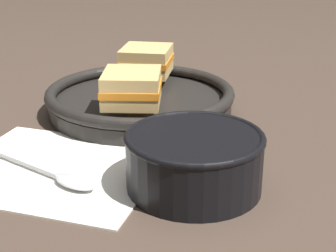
{
  "coord_description": "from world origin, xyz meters",
  "views": [
    {
      "loc": [
        0.12,
        -0.62,
        0.28
      ],
      "look_at": [
        0.04,
        0.0,
        0.04
      ],
      "focal_mm": 55.0,
      "sensor_mm": 36.0,
      "label": 1
    }
  ],
  "objects": [
    {
      "name": "ground_plane",
      "position": [
        0.0,
        0.0,
        0.0
      ],
      "size": [
        4.0,
        4.0,
        0.0
      ],
      "primitive_type": "plane",
      "color": "#47382D"
    },
    {
      "name": "spoon",
      "position": [
        -0.07,
        -0.1,
        0.01
      ],
      "size": [
        0.16,
        0.1,
        0.01
      ],
      "rotation": [
        0.0,
        0.0,
        -0.5
      ],
      "color": "silver",
      "rests_on": "napkin"
    },
    {
      "name": "napkin",
      "position": [
        -0.09,
        -0.07,
        0.0
      ],
      "size": [
        0.28,
        0.25,
        0.0
      ],
      "color": "white",
      "rests_on": "ground_plane"
    },
    {
      "name": "soup_bowl",
      "position": [
        0.08,
        -0.1,
        0.04
      ],
      "size": [
        0.16,
        0.16,
        0.07
      ],
      "color": "black",
      "rests_on": "ground_plane"
    },
    {
      "name": "skillet",
      "position": [
        -0.02,
        0.15,
        0.02
      ],
      "size": [
        0.3,
        0.3,
        0.04
      ],
      "color": "black",
      "rests_on": "ground_plane"
    },
    {
      "name": "sandwich_near_left",
      "position": [
        -0.02,
        0.23,
        0.06
      ],
      "size": [
        0.09,
        0.09,
        0.05
      ],
      "rotation": [
        0.0,
        0.0,
        3.11
      ],
      "color": "#DBB26B",
      "rests_on": "skillet"
    },
    {
      "name": "sandwich_near_right",
      "position": [
        -0.02,
        0.07,
        0.06
      ],
      "size": [
        0.09,
        0.1,
        0.05
      ],
      "rotation": [
        0.0,
        0.0,
        6.37
      ],
      "color": "#DBB26B",
      "rests_on": "skillet"
    }
  ]
}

